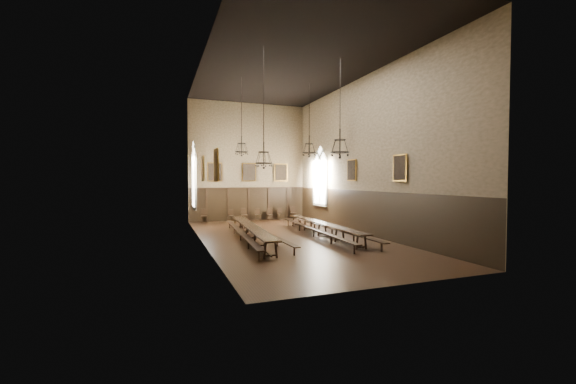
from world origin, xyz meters
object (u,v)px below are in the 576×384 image
chair_2 (231,218)px  chair_5 (270,217)px  chandelier_front_right (340,146)px  chandelier_back_left (242,146)px  chair_0 (204,219)px  chandelier_front_left (264,154)px  bench_left_outer (241,235)px  bench_right_inner (314,231)px  chair_7 (293,215)px  bench_left_inner (264,234)px  chair_3 (244,217)px  chair_4 (258,217)px  chandelier_back_right (309,148)px  table_right (322,229)px  table_left (251,233)px  chair_6 (280,216)px

chair_2 → chair_5: (2.99, -0.07, -0.01)m
chair_2 → chandelier_front_right: size_ratio=0.19×
chandelier_back_left → chandelier_front_right: size_ratio=0.93×
chair_0 → chandelier_front_left: 11.75m
bench_left_outer → chair_5: size_ratio=11.91×
bench_right_inner → chandelier_front_left: (-3.54, -2.47, 3.99)m
chair_2 → chair_7: size_ratio=0.90×
bench_left_inner → chair_2: 8.45m
bench_right_inner → chandelier_front_left: chandelier_front_left is taller
chair_2 → chandelier_back_left: bearing=-98.4°
chair_2 → chair_3: size_ratio=0.94×
chair_4 → chair_7: 2.95m
chandelier_front_left → chandelier_back_left: bearing=88.5°
bench_left_inner → chandelier_back_right: 6.37m
chandelier_back_left → table_right: bearing=-29.6°
table_right → table_left: bearing=-178.7°
chair_2 → chair_5: 2.99m
chair_2 → chandelier_back_right: chandelier_back_right is taller
chair_3 → chair_6: 2.88m
chair_5 → chandelier_back_right: (0.65, -6.14, 4.81)m
chair_3 → chair_4: bearing=-6.4°
chair_3 → chandelier_front_right: size_ratio=0.20×
table_left → chair_0: chair_0 is taller
chair_0 → chair_3: chair_0 is taller
bench_left_outer → chandelier_back_right: bearing=24.4°
chair_0 → chair_3: bearing=1.7°
chandelier_back_left → chandelier_front_right: 6.13m
table_left → chair_6: size_ratio=10.82×
bench_left_inner → bench_right_inner: size_ratio=0.91×
table_left → chair_5: bearing=66.6°
bench_left_inner → chandelier_front_right: chandelier_front_right is taller
chair_4 → chair_7: (2.95, 0.12, 0.03)m
chair_5 → chandelier_front_right: bearing=-85.1°
chair_0 → chair_7: 6.99m
table_left → chair_4: 8.76m
chair_7 → chandelier_back_left: bearing=-129.2°
chair_3 → chair_5: 2.02m
chandelier_back_left → chandelier_front_left: size_ratio=0.83×
bench_left_inner → chair_4: size_ratio=10.13×
bench_left_outer → chair_4: bearing=69.0°
chair_4 → chair_5: size_ratio=1.07×
table_left → bench_right_inner: size_ratio=0.97×
bench_right_inner → chair_6: (0.99, 8.49, -0.02)m
chair_7 → chandelier_back_left: (-5.53, -6.06, 4.76)m
chair_0 → chair_4: size_ratio=1.10×
chair_7 → chandelier_front_left: (-5.66, -11.08, 3.98)m
table_right → chandelier_back_right: bearing=86.2°
bench_right_inner → chair_0: 9.80m
bench_right_inner → chair_4: chair_4 is taller
chandelier_back_left → chandelier_back_right: bearing=-1.9°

